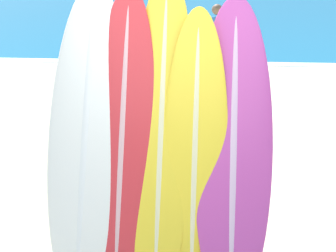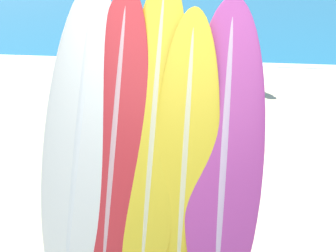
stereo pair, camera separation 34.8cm
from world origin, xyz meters
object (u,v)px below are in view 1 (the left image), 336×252
Objects in this scene: person_near_water at (79,80)px; surfboard_slot_1 at (122,138)px; surfboard_rack at (159,215)px; surfboard_slot_4 at (233,147)px; person_mid_beach at (216,41)px; surfboard_slot_0 at (86,134)px; surfboard_slot_2 at (161,131)px; person_far_left at (166,67)px; surfboard_slot_3 at (195,152)px.

surfboard_slot_1 is at bearing 93.30° from person_near_water.
surfboard_slot_4 is (0.56, 0.04, 0.57)m from surfboard_rack.
surfboard_rack is 7.11m from person_mid_beach.
surfboard_slot_0 is 0.58m from surfboard_slot_2.
surfboard_slot_2 is 1.09× the size of surfboard_slot_4.
surfboard_slot_0 is 0.97× the size of surfboard_slot_2.
surfboard_slot_2 is 7.02m from person_mid_beach.
person_far_left is at bearing 91.14° from surfboard_slot_1.
person_far_left is at bearing 95.02° from surfboard_slot_2.
surfboard_slot_2 is 1.38× the size of person_mid_beach.
surfboard_slot_0 is 3.35m from person_near_water.
surfboard_slot_1 is 0.95× the size of surfboard_slot_2.
surfboard_slot_4 reaches higher than person_mid_beach.
surfboard_slot_3 is 3.71m from person_near_water.
person_near_water is at bearing 106.70° from surfboard_slot_0.
surfboard_rack is at bearing -143.89° from person_mid_beach.
person_near_water is (-1.52, 3.25, 0.34)m from surfboard_rack.
surfboard_slot_3 is 4.46m from person_far_left.
surfboard_slot_1 reaches higher than person_mid_beach.
surfboard_slot_3 is 1.33× the size of person_near_water.
surfboard_slot_0 is at bearing -177.18° from surfboard_slot_2.
person_mid_beach is at bearing 83.84° from surfboard_slot_1.
surfboard_rack is 0.69× the size of surfboard_slot_4.
surfboard_slot_3 is (0.84, -0.05, -0.10)m from surfboard_slot_0.
surfboard_slot_0 is 1.47× the size of person_far_left.
surfboard_slot_3 is 1.34× the size of person_far_left.
surfboard_slot_1 is 1.08× the size of surfboard_slot_3.
surfboard_slot_3 is 1.22× the size of person_mid_beach.
person_near_water is (-2.08, 3.21, -0.23)m from surfboard_slot_4.
surfboard_slot_2 reaches higher than person_near_water.
surfboard_slot_2 is at bearing 6.86° from surfboard_slot_1.
person_far_left is (-0.38, 4.33, -0.33)m from surfboard_slot_2.
surfboard_slot_4 is 7.04m from person_mid_beach.
surfboard_slot_4 is at bearing -4.61° from surfboard_slot_2.
person_near_water is (-1.80, 3.24, -0.19)m from surfboard_slot_3.
surfboard_slot_3 is at bearing 101.10° from person_near_water.
surfboard_rack is 0.80m from surfboard_slot_4.
surfboard_slot_0 is 1.12m from surfboard_slot_4.
surfboard_slot_1 is 4.38m from person_far_left.
surfboard_rack is at bearing -9.92° from surfboard_slot_1.
person_mid_beach reaches higher than person_near_water.
person_far_left is (1.15, 1.17, -0.00)m from person_near_water.
surfboard_slot_4 is (0.29, 0.03, 0.04)m from surfboard_slot_3.
surfboard_slot_2 is at bearing 2.82° from surfboard_slot_0.
surfboard_rack is 0.60m from surfboard_slot_3.
surfboard_slot_2 is at bearing 80.47° from surfboard_rack.
surfboard_slot_0 is 1.34× the size of person_mid_beach.
surfboard_slot_0 is at bearing 179.20° from surfboard_slot_4.
surfboard_slot_3 reaches higher than surfboard_rack.
person_mid_beach is at bearing 86.19° from surfboard_slot_2.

